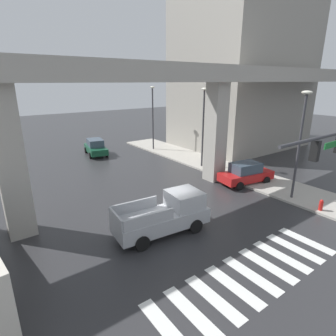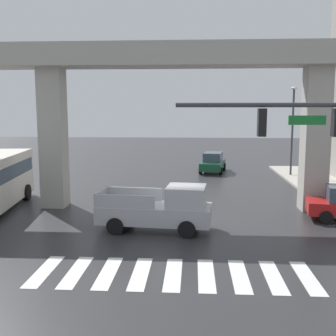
{
  "view_description": "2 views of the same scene",
  "coord_description": "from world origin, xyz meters",
  "px_view_note": "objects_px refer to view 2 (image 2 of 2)",
  "views": [
    {
      "loc": [
        -8.47,
        -11.5,
        7.8
      ],
      "look_at": [
        1.35,
        1.95,
        2.47
      ],
      "focal_mm": 29.25,
      "sensor_mm": 36.0,
      "label": 1
    },
    {
      "loc": [
        0.63,
        -18.89,
        5.49
      ],
      "look_at": [
        -0.63,
        1.6,
        2.52
      ],
      "focal_mm": 43.9,
      "sensor_mm": 36.0,
      "label": 2
    }
  ],
  "objects_px": {
    "pickup_truck": "(161,209)",
    "sedan_dark_green": "(213,162)",
    "street_lamp_mid_block": "(326,124)",
    "street_lamp_far_north": "(293,121)"
  },
  "relations": [
    {
      "from": "pickup_truck",
      "to": "street_lamp_far_north",
      "type": "bearing_deg",
      "value": 59.03
    },
    {
      "from": "pickup_truck",
      "to": "street_lamp_mid_block",
      "type": "height_order",
      "value": "street_lamp_mid_block"
    },
    {
      "from": "street_lamp_far_north",
      "to": "pickup_truck",
      "type": "bearing_deg",
      "value": -120.97
    },
    {
      "from": "sedan_dark_green",
      "to": "street_lamp_mid_block",
      "type": "bearing_deg",
      "value": -58.76
    },
    {
      "from": "sedan_dark_green",
      "to": "street_lamp_far_north",
      "type": "distance_m",
      "value": 7.53
    },
    {
      "from": "street_lamp_mid_block",
      "to": "sedan_dark_green",
      "type": "bearing_deg",
      "value": 121.24
    },
    {
      "from": "sedan_dark_green",
      "to": "street_lamp_mid_block",
      "type": "xyz_separation_m",
      "value": [
        6.25,
        -10.3,
        3.7
      ]
    },
    {
      "from": "pickup_truck",
      "to": "street_lamp_mid_block",
      "type": "bearing_deg",
      "value": 38.08
    },
    {
      "from": "pickup_truck",
      "to": "sedan_dark_green",
      "type": "distance_m",
      "value": 17.96
    },
    {
      "from": "sedan_dark_green",
      "to": "street_lamp_mid_block",
      "type": "relative_size",
      "value": 0.63
    }
  ]
}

